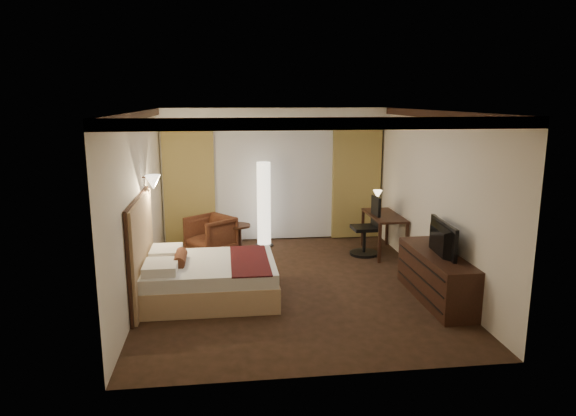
{
  "coord_description": "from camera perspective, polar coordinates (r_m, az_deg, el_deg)",
  "views": [
    {
      "loc": [
        -1.01,
        -7.6,
        2.88
      ],
      "look_at": [
        0.0,
        0.4,
        1.15
      ],
      "focal_mm": 32.0,
      "sensor_mm": 36.0,
      "label": 1
    }
  ],
  "objects": [
    {
      "name": "television",
      "position": [
        7.59,
        16.18,
        -2.78
      ],
      "size": [
        0.64,
        1.03,
        0.13
      ],
      "primitive_type": "imported",
      "rotation": [
        0.0,
        0.0,
        1.5
      ],
      "color": "black",
      "rests_on": "dresser"
    },
    {
      "name": "side_table",
      "position": [
        9.98,
        -5.46,
        -3.24
      ],
      "size": [
        0.45,
        0.45,
        0.5
      ],
      "primitive_type": null,
      "color": "black",
      "rests_on": "floor"
    },
    {
      "name": "right_wall",
      "position": [
        8.41,
        15.76,
        1.17
      ],
      "size": [
        0.02,
        5.5,
        2.7
      ],
      "primitive_type": "cube",
      "color": "white",
      "rests_on": "floor"
    },
    {
      "name": "wall_sconce",
      "position": [
        8.12,
        -14.77,
        2.79
      ],
      "size": [
        0.24,
        0.24,
        0.24
      ],
      "primitive_type": null,
      "color": "white",
      "rests_on": "left_wall"
    },
    {
      "name": "soffit",
      "position": [
        10.15,
        -1.51,
        10.53
      ],
      "size": [
        4.5,
        0.5,
        0.2
      ],
      "primitive_type": "cube",
      "color": "white",
      "rests_on": "ceiling"
    },
    {
      "name": "curtain_right_drape",
      "position": [
        10.69,
        7.6,
        3.23
      ],
      "size": [
        1.0,
        0.14,
        2.45
      ],
      "primitive_type": "cube",
      "color": "tan",
      "rests_on": "back_wall"
    },
    {
      "name": "desk_lamp",
      "position": [
        10.15,
        9.9,
        0.8
      ],
      "size": [
        0.18,
        0.18,
        0.34
      ],
      "primitive_type": null,
      "color": "#FFD899",
      "rests_on": "desk"
    },
    {
      "name": "crown_molding",
      "position": [
        7.67,
        0.38,
        10.32
      ],
      "size": [
        4.5,
        5.5,
        0.12
      ],
      "primitive_type": null,
      "color": "black",
      "rests_on": "ceiling"
    },
    {
      "name": "headboard",
      "position": [
        7.61,
        -15.95,
        -4.62
      ],
      "size": [
        0.12,
        1.78,
        1.5
      ],
      "primitive_type": null,
      "color": "tan",
      "rests_on": "floor"
    },
    {
      "name": "armchair",
      "position": [
        9.85,
        -8.61,
        -2.71
      ],
      "size": [
        1.01,
        1.02,
        0.77
      ],
      "primitive_type": "imported",
      "rotation": [
        0.0,
        0.0,
        -0.9
      ],
      "color": "#4C2216",
      "rests_on": "floor"
    },
    {
      "name": "curtain_left_drape",
      "position": [
        10.36,
        -10.93,
        2.84
      ],
      "size": [
        1.0,
        0.14,
        2.45
      ],
      "primitive_type": "cube",
      "color": "tan",
      "rests_on": "back_wall"
    },
    {
      "name": "curtain_sheer",
      "position": [
        10.45,
        -1.56,
        3.13
      ],
      "size": [
        2.48,
        0.04,
        2.45
      ],
      "primitive_type": "cube",
      "color": "silver",
      "rests_on": "back_wall"
    },
    {
      "name": "dresser",
      "position": [
        7.79,
        16.11,
        -7.31
      ],
      "size": [
        0.5,
        1.82,
        0.71
      ],
      "primitive_type": null,
      "color": "black",
      "rests_on": "floor"
    },
    {
      "name": "floor_lamp",
      "position": [
        10.06,
        -2.7,
        0.42
      ],
      "size": [
        0.35,
        0.35,
        1.69
      ],
      "primitive_type": null,
      "color": "white",
      "rests_on": "floor"
    },
    {
      "name": "floor",
      "position": [
        8.19,
        0.35,
        -8.48
      ],
      "size": [
        4.5,
        5.5,
        0.01
      ],
      "primitive_type": "cube",
      "color": "black",
      "rests_on": "ground"
    },
    {
      "name": "left_wall",
      "position": [
        7.85,
        -16.14,
        0.39
      ],
      "size": [
        0.02,
        5.5,
        2.7
      ],
      "primitive_type": "cube",
      "color": "white",
      "rests_on": "floor"
    },
    {
      "name": "ceiling",
      "position": [
        7.67,
        0.38,
        10.77
      ],
      "size": [
        4.5,
        5.5,
        0.01
      ],
      "primitive_type": "cube",
      "color": "white",
      "rests_on": "back_wall"
    },
    {
      "name": "back_wall",
      "position": [
        10.51,
        -1.6,
        3.74
      ],
      "size": [
        4.5,
        0.02,
        2.7
      ],
      "primitive_type": "cube",
      "color": "white",
      "rests_on": "floor"
    },
    {
      "name": "office_chair",
      "position": [
        9.64,
        8.51,
        -1.98
      ],
      "size": [
        0.55,
        0.55,
        1.11
      ],
      "primitive_type": null,
      "rotation": [
        0.0,
        0.0,
        0.03
      ],
      "color": "black",
      "rests_on": "floor"
    },
    {
      "name": "bed",
      "position": [
        7.67,
        -8.56,
        -7.87
      ],
      "size": [
        1.9,
        1.48,
        0.56
      ],
      "primitive_type": null,
      "color": "white",
      "rests_on": "floor"
    },
    {
      "name": "desk",
      "position": [
        9.84,
        10.57,
        -2.84
      ],
      "size": [
        0.55,
        1.23,
        0.75
      ],
      "primitive_type": null,
      "color": "black",
      "rests_on": "floor"
    }
  ]
}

